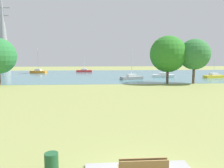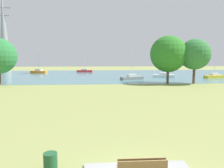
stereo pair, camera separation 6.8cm
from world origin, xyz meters
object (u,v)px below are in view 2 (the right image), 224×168
object	(u,v)px
sailboat_gray	(132,77)
tree_mid_shore	(195,54)
sailboat_orange	(39,71)
sailboat_red	(85,71)
litter_bin	(50,162)
electricity_pylon	(4,31)
tree_east_near	(168,54)
sailboat_yellow	(214,76)
sailboat_white	(164,75)

from	to	relation	value
sailboat_gray	tree_mid_shore	distance (m)	13.35
sailboat_orange	sailboat_red	bearing A→B (deg)	12.52
litter_bin	electricity_pylon	size ratio (longest dim) A/B	0.03
litter_bin	tree_east_near	bearing A→B (deg)	64.03
tree_mid_shore	sailboat_yellow	bearing A→B (deg)	47.31
sailboat_red	electricity_pylon	distance (m)	43.04
litter_bin	sailboat_orange	world-z (taller)	sailboat_orange
sailboat_orange	tree_east_near	xyz separation A→B (m)	(29.86, -27.55, 4.73)
electricity_pylon	tree_east_near	bearing A→B (deg)	-47.06
sailboat_orange	sailboat_yellow	bearing A→B (deg)	-23.06
tree_mid_shore	electricity_pylon	bearing A→B (deg)	134.88
sailboat_yellow	tree_mid_shore	distance (m)	14.34
litter_bin	sailboat_gray	distance (m)	37.68
sailboat_gray	tree_east_near	world-z (taller)	tree_east_near
sailboat_white	sailboat_gray	world-z (taller)	sailboat_gray
sailboat_yellow	tree_east_near	size ratio (longest dim) A/B	0.72
sailboat_red	tree_east_near	xyz separation A→B (m)	(16.57, -30.50, 4.76)
sailboat_white	tree_east_near	size ratio (longest dim) A/B	0.65
litter_bin	electricity_pylon	bearing A→B (deg)	113.03
sailboat_gray	tree_mid_shore	world-z (taller)	tree_mid_shore
sailboat_white	electricity_pylon	distance (m)	68.89
tree_east_near	tree_mid_shore	xyz separation A→B (m)	(4.40, -0.91, -0.07)
litter_bin	tree_east_near	distance (m)	33.36
sailboat_red	electricity_pylon	bearing A→B (deg)	145.26
sailboat_gray	electricity_pylon	distance (m)	66.11
litter_bin	tree_mid_shore	bearing A→B (deg)	56.75
tree_east_near	sailboat_red	bearing A→B (deg)	118.52
sailboat_white	sailboat_gray	size ratio (longest dim) A/B	0.84
sailboat_white	tree_mid_shore	size ratio (longest dim) A/B	0.70
sailboat_gray	tree_mid_shore	bearing A→B (deg)	-38.56
electricity_pylon	tree_mid_shore	bearing A→B (deg)	-45.12
sailboat_red	sailboat_yellow	bearing A→B (deg)	-35.42
electricity_pylon	sailboat_gray	bearing A→B (deg)	-46.39
sailboat_white	tree_east_near	xyz separation A→B (m)	(-2.86, -11.70, 4.76)
sailboat_red	electricity_pylon	size ratio (longest dim) A/B	0.17
litter_bin	sailboat_orange	xyz separation A→B (m)	(-15.41, 57.23, 0.07)
tree_east_near	electricity_pylon	distance (m)	73.85
tree_east_near	electricity_pylon	xyz separation A→B (m)	(-49.86, 53.59, 9.79)
litter_bin	sailboat_white	xyz separation A→B (m)	(17.32, 41.38, 0.05)
sailboat_orange	tree_mid_shore	xyz separation A→B (m)	(34.27, -28.46, 4.66)
tree_east_near	electricity_pylon	size ratio (longest dim) A/B	0.28
sailboat_yellow	tree_mid_shore	xyz separation A→B (m)	(-9.19, -9.96, 4.68)
sailboat_yellow	sailboat_white	bearing A→B (deg)	166.15
sailboat_yellow	sailboat_gray	bearing A→B (deg)	-173.49
sailboat_red	sailboat_gray	bearing A→B (deg)	-64.64
litter_bin	sailboat_red	size ratio (longest dim) A/B	0.16
sailboat_orange	sailboat_red	distance (m)	13.61
litter_bin	tree_east_near	world-z (taller)	tree_east_near
sailboat_red	tree_mid_shore	distance (m)	38.06
sailboat_gray	tree_east_near	bearing A→B (deg)	-52.01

